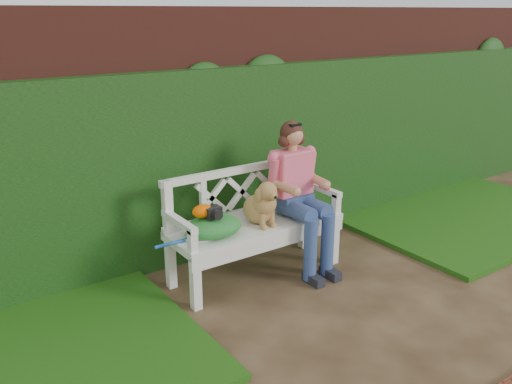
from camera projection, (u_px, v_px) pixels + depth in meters
ground at (366, 319)px, 4.01m from camera, size 60.00×60.00×0.00m
brick_wall at (228, 129)px, 5.14m from camera, size 10.00×0.30×2.20m
ivy_hedge at (241, 159)px, 5.04m from camera, size 10.00×0.18×1.70m
grass_right at (461, 214)px, 6.00m from camera, size 2.60×2.00×0.05m
garden_bench at (256, 249)px, 4.61m from camera, size 1.61×0.68×0.48m
seated_woman at (294, 200)px, 4.69m from camera, size 0.61×0.75×1.21m
dog at (261, 201)px, 4.44m from camera, size 0.27×0.36×0.39m
tennis_racket at (199, 236)px, 4.22m from camera, size 0.61×0.36×0.03m
green_bag at (213, 226)px, 4.25m from camera, size 0.55×0.47×0.16m
camera_item at (212, 212)px, 4.19m from camera, size 0.13×0.10×0.08m
baseball_glove at (203, 211)px, 4.18m from camera, size 0.18×0.15×0.11m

